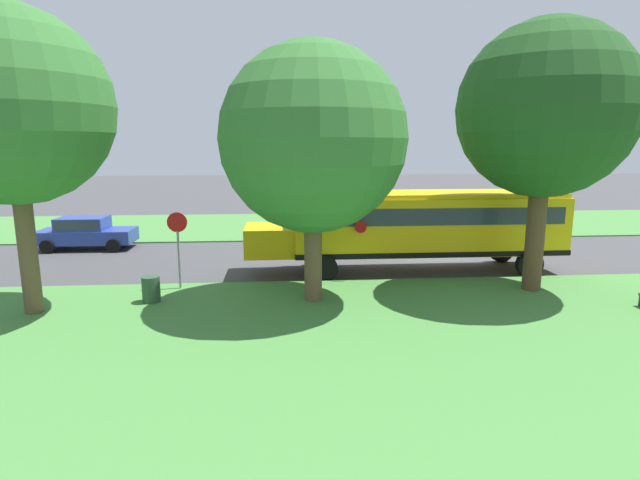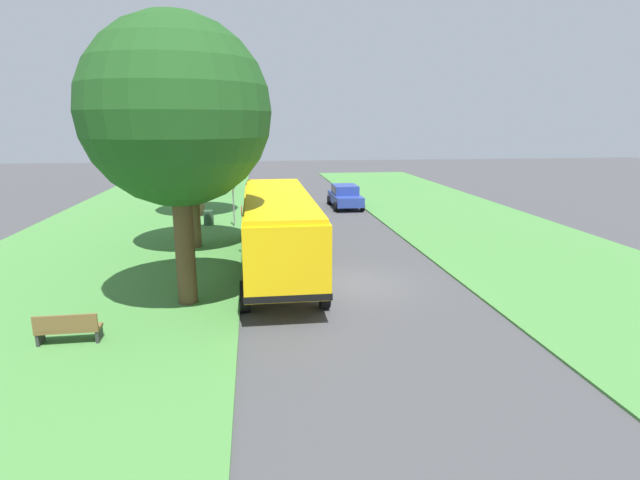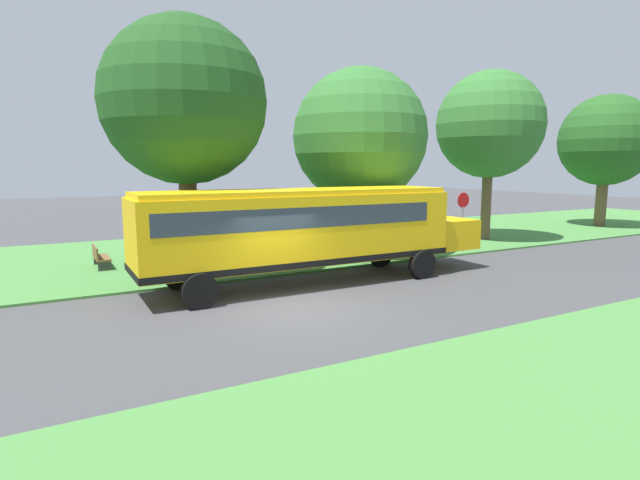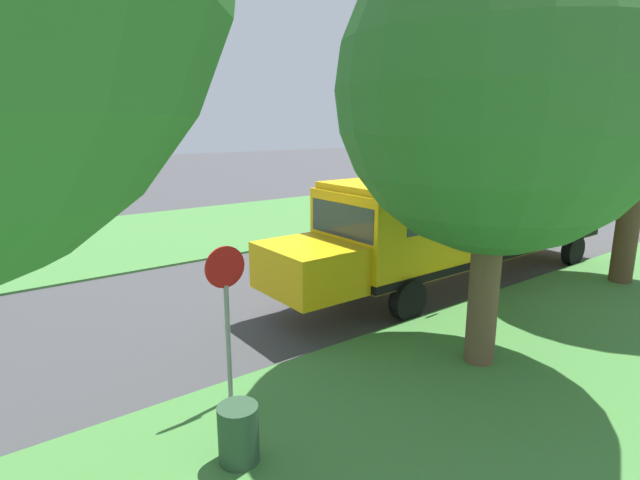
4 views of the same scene
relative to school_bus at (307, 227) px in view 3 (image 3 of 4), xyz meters
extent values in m
plane|color=#424244|center=(2.57, -1.68, -1.92)|extent=(120.00, 120.00, 0.00)
cube|color=#47843D|center=(-7.43, -1.68, -1.88)|extent=(12.00, 80.00, 0.08)
cube|color=yellow|center=(0.00, -0.29, -0.02)|extent=(2.50, 10.50, 2.20)
cube|color=yellow|center=(0.00, 5.91, -0.57)|extent=(2.20, 1.90, 1.10)
cube|color=yellow|center=(0.00, -0.29, 1.16)|extent=(2.35, 10.29, 0.16)
cube|color=black|center=(0.00, -0.29, -1.00)|extent=(2.54, 10.54, 0.20)
cube|color=#2D3842|center=(0.00, -0.59, 0.44)|extent=(2.53, 9.24, 0.64)
cube|color=#2D3842|center=(0.00, 4.91, 0.44)|extent=(2.25, 0.12, 0.80)
cylinder|color=red|center=(-1.43, 2.60, 0.13)|extent=(0.03, 0.44, 0.44)
cylinder|color=black|center=(-1.25, 3.91, -1.42)|extent=(0.30, 1.00, 1.00)
cylinder|color=black|center=(1.25, 3.91, -1.42)|extent=(0.30, 1.00, 1.00)
cylinder|color=black|center=(-1.25, -3.96, -1.42)|extent=(0.30, 1.00, 1.00)
cylinder|color=black|center=(1.25, -3.96, -1.42)|extent=(0.30, 1.00, 1.00)
cylinder|color=brown|center=(-3.11, -3.10, 0.06)|extent=(0.62, 0.62, 3.97)
sphere|color=#1E4C1C|center=(-3.11, -3.10, 4.18)|extent=(5.68, 5.68, 5.68)
sphere|color=#1E4C1C|center=(-2.56, -3.75, 4.71)|extent=(3.32, 3.32, 3.32)
cylinder|color=brown|center=(-3.67, 4.47, -0.41)|extent=(0.56, 0.56, 3.02)
sphere|color=#33702D|center=(-3.67, 4.47, 3.26)|extent=(5.75, 5.75, 5.75)
sphere|color=#33702D|center=(-3.09, 4.95, 3.33)|extent=(3.61, 3.61, 3.61)
cylinder|color=brown|center=(-4.25, 12.85, 0.07)|extent=(0.51, 0.51, 3.98)
sphere|color=#33702D|center=(-4.25, 12.85, 4.12)|extent=(5.49, 5.49, 5.49)
sphere|color=#33702D|center=(-4.43, 13.26, 4.38)|extent=(3.43, 3.43, 3.43)
cylinder|color=brown|center=(-4.94, 24.00, -0.22)|extent=(0.68, 0.68, 3.41)
sphere|color=#23561E|center=(-4.94, 24.00, 3.64)|extent=(5.73, 5.73, 5.73)
sphere|color=#23561E|center=(-4.73, 24.59, 3.39)|extent=(4.22, 4.22, 4.22)
cylinder|color=gray|center=(-2.03, 9.00, -0.87)|extent=(0.08, 0.08, 2.10)
cylinder|color=red|center=(-2.03, 9.00, 0.48)|extent=(0.03, 0.68, 0.68)
cube|color=brown|center=(-5.86, -5.79, -1.47)|extent=(1.61, 0.53, 0.08)
cube|color=brown|center=(-5.85, -6.01, -1.22)|extent=(1.60, 0.09, 0.44)
cube|color=#333333|center=(-5.12, -5.77, -1.70)|extent=(0.09, 0.45, 0.45)
cube|color=#333333|center=(-6.60, -5.80, -1.70)|extent=(0.09, 0.45, 0.45)
cylinder|color=#2D4C33|center=(-3.49, 9.62, -1.47)|extent=(0.56, 0.56, 0.90)
camera|label=1|loc=(-19.08, 5.45, 3.10)|focal=28.00mm
camera|label=2|loc=(-0.87, -18.89, 3.87)|focal=28.00mm
camera|label=3|loc=(14.56, -7.51, 1.96)|focal=28.00mm
camera|label=4|loc=(-8.95, 12.34, 2.70)|focal=28.00mm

